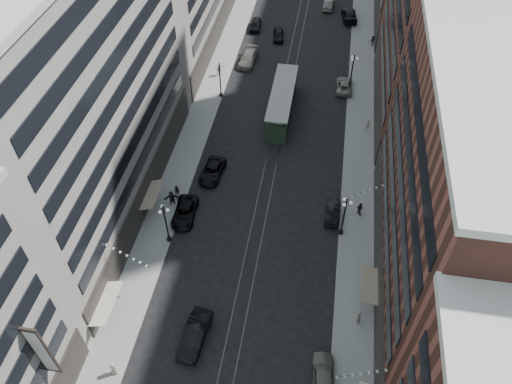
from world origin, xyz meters
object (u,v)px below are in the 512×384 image
Objects in this scene: lamppost_sw_far at (166,222)px; pedestrian_5 at (172,198)px; pedestrian_2 at (177,191)px; pedestrian_1 at (114,368)px; lamppost_se_far at (344,215)px; car_4 at (323,378)px; pedestrian_6 at (218,70)px; car_13 at (278,35)px; car_2 at (185,212)px; pedestrian_4 at (359,318)px; car_12 at (349,15)px; car_10 at (332,211)px; pedestrian_8 at (368,124)px; car_5 at (195,335)px; car_7 at (212,171)px; car_11 at (344,85)px; car_14 at (328,4)px; pedestrian_7 at (360,208)px; car_9 at (256,25)px; lamppost_se_mid at (352,71)px; pedestrian_9 at (373,41)px; lamppost_sw_mid at (220,78)px; streetcar at (282,103)px; car_8 at (248,58)px.

lamppost_sw_far reaches higher than pedestrian_5.
pedestrian_1 is at bearing -81.86° from pedestrian_2.
lamppost_se_far reaches higher than car_4.
car_13 is at bearing -108.90° from pedestrian_6.
car_2 is 22.25m from pedestrian_4.
pedestrian_6 reaches higher than car_12.
lamppost_sw_far is 1.28× the size of car_10.
car_4 is at bearing 125.35° from pedestrian_6.
pedestrian_8 reaches higher than car_10.
car_7 is (-3.25, 21.62, -0.17)m from car_5.
car_12 is 3.44× the size of pedestrian_6.
car_5 is (-12.75, -14.86, -2.21)m from lamppost_se_far.
car_11 is 19.12m from pedestrian_6.
car_12 is at bearing -95.03° from car_4.
pedestrian_5 is 1.13× the size of pedestrian_6.
car_14 is 2.79× the size of pedestrian_7.
car_7 is 1.21× the size of car_13.
lamppost_sw_far is 31.00m from pedestrian_8.
lamppost_sw_far reaches higher than car_13.
car_14 is (7.62, 12.42, 0.05)m from car_13.
lamppost_se_far reaches higher than car_9.
car_4 is 1.02× the size of car_11.
car_4 is 2.86× the size of pedestrian_8.
pedestrian_7 is (1.91, -24.78, -2.10)m from lamppost_se_mid.
pedestrian_8 reaches higher than car_4.
car_7 is (-16.00, -21.24, -2.38)m from lamppost_se_mid.
pedestrian_6 is 26.36m from pedestrian_9.
lamppost_sw_mid is 1.28× the size of car_10.
car_11 is at bearing 36.54° from pedestrian_5.
car_4 reaches higher than pedestrian_2.
lamppost_sw_far reaches higher than pedestrian_4.
car_12 reaches higher than car_7.
pedestrian_1 is 0.91× the size of pedestrian_8.
lamppost_se_far and lamppost_se_mid have the same top height.
car_11 is (8.40, 7.29, -1.04)m from streetcar.
lamppost_sw_far is 49.84m from pedestrian_9.
car_14 is at bearing 65.70° from car_8.
car_2 is 2.96× the size of pedestrian_8.
lamppost_se_far is 1.03× the size of car_5.
streetcar is 20.54m from pedestrian_2.
car_11 is 1.05× the size of car_14.
car_10 is at bearing 53.85° from pedestrian_7.
pedestrian_6 reaches higher than car_14.
pedestrian_1 is 0.93× the size of pedestrian_6.
pedestrian_4 is (14.85, 4.19, 0.04)m from car_5.
pedestrian_2 reaches higher than car_2.
lamppost_sw_mid is 2.85× the size of pedestrian_5.
car_14 is at bearing 112.06° from pedestrian_9.
car_2 is at bearing -88.19° from car_8.
lamppost_sw_far is 21.66m from pedestrian_4.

